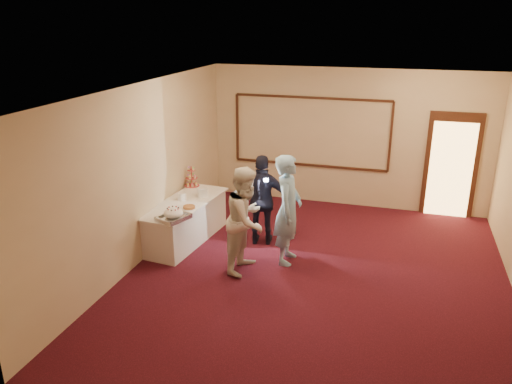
% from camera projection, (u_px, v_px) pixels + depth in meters
% --- Properties ---
extents(floor, '(7.00, 7.00, 0.00)m').
position_uv_depth(floor, '(316.00, 277.00, 8.10)').
color(floor, black).
rests_on(floor, ground).
extents(room_walls, '(6.04, 7.04, 3.02)m').
position_uv_depth(room_walls, '(321.00, 157.00, 7.42)').
color(room_walls, beige).
rests_on(room_walls, floor).
extents(wall_molding, '(3.45, 0.04, 1.55)m').
position_uv_depth(wall_molding, '(311.00, 132.00, 10.91)').
color(wall_molding, black).
rests_on(wall_molding, room_walls).
extents(doorway, '(1.05, 0.07, 2.20)m').
position_uv_depth(doorway, '(451.00, 166.00, 10.28)').
color(doorway, black).
rests_on(doorway, floor).
extents(buffet_table, '(1.02, 2.16, 0.77)m').
position_uv_depth(buffet_table, '(185.00, 221.00, 9.30)').
color(buffet_table, silver).
rests_on(buffet_table, floor).
extents(pavlova_tray, '(0.54, 0.63, 0.20)m').
position_uv_depth(pavlova_tray, '(173.00, 215.00, 8.36)').
color(pavlova_tray, '#B1B5B8').
rests_on(pavlova_tray, buffet_table).
extents(cupcake_stand, '(0.31, 0.31, 0.45)m').
position_uv_depth(cupcake_stand, '(192.00, 178.00, 9.99)').
color(cupcake_stand, '#C03F3F').
rests_on(cupcake_stand, buffet_table).
extents(plate_stack_a, '(0.17, 0.17, 0.14)m').
position_uv_depth(plate_stack_a, '(182.00, 196.00, 9.25)').
color(plate_stack_a, white).
rests_on(plate_stack_a, buffet_table).
extents(plate_stack_b, '(0.20, 0.20, 0.17)m').
position_uv_depth(plate_stack_b, '(203.00, 192.00, 9.44)').
color(plate_stack_b, white).
rests_on(plate_stack_b, buffet_table).
extents(tart, '(0.25, 0.25, 0.05)m').
position_uv_depth(tart, '(189.00, 207.00, 8.85)').
color(tart, white).
rests_on(tart, buffet_table).
extents(man, '(0.47, 0.70, 1.89)m').
position_uv_depth(man, '(288.00, 210.00, 8.34)').
color(man, '#8BC0E4').
rests_on(man, floor).
extents(woman, '(0.77, 0.93, 1.77)m').
position_uv_depth(woman, '(246.00, 220.00, 8.09)').
color(woman, silver).
rests_on(woman, floor).
extents(guest, '(1.05, 0.59, 1.69)m').
position_uv_depth(guest, '(263.00, 200.00, 9.05)').
color(guest, black).
rests_on(guest, floor).
extents(camera_flash, '(0.08, 0.06, 0.05)m').
position_uv_depth(camera_flash, '(266.00, 180.00, 8.76)').
color(camera_flash, white).
rests_on(camera_flash, guest).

